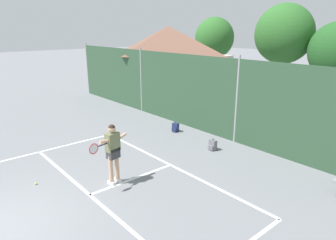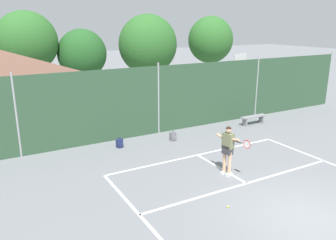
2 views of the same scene
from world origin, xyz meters
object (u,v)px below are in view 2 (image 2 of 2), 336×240
tennis_player (228,146)px  courtside_bench (253,118)px  basketball_hoop (239,74)px  tennis_ball (228,207)px  backpack_grey (173,136)px  backpack_navy (120,143)px

tennis_player → courtside_bench: (5.35, 4.36, -0.75)m
courtside_bench → tennis_player: bearing=-140.9°
basketball_hoop → tennis_ball: size_ratio=53.79×
basketball_hoop → courtside_bench: bearing=-114.3°
basketball_hoop → backpack_grey: bearing=-155.3°
tennis_player → courtside_bench: size_ratio=1.16×
tennis_ball → backpack_grey: size_ratio=0.14×
backpack_grey → tennis_ball: bearing=-105.0°
backpack_grey → backpack_navy: bearing=171.8°
tennis_player → courtside_bench: bearing=39.1°
backpack_navy → basketball_hoop: bearing=16.1°
backpack_navy → courtside_bench: courtside_bench is taller
tennis_player → backpack_navy: bearing=117.2°
tennis_player → basketball_hoop: bearing=47.4°
tennis_player → backpack_grey: 4.34m
tennis_ball → backpack_navy: 6.52m
basketball_hoop → backpack_navy: bearing=-163.9°
basketball_hoop → backpack_navy: basketball_hoop is taller
basketball_hoop → backpack_grey: basketball_hoop is taller
basketball_hoop → courtside_bench: 3.69m
tennis_ball → backpack_navy: bearing=98.1°
basketball_hoop → backpack_navy: (-9.00, -2.60, -2.12)m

